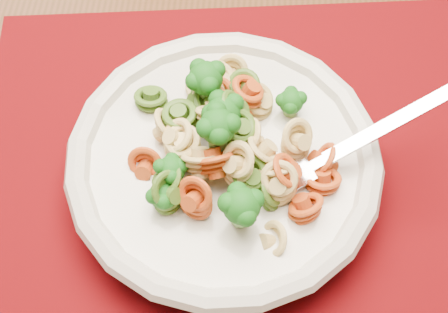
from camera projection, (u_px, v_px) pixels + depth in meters
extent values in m
cube|color=#55381C|center=(121.00, 133.00, 1.45)|extent=(4.00, 4.00, 0.01)
cube|color=#522C17|center=(184.00, 71.00, 0.61)|extent=(1.52, 1.19, 0.04)
cube|color=#4F0303|center=(244.00, 162.00, 0.54)|extent=(0.50, 0.42, 0.00)
cylinder|color=beige|center=(224.00, 177.00, 0.52)|extent=(0.11, 0.11, 0.01)
cylinder|color=beige|center=(224.00, 167.00, 0.51)|extent=(0.23, 0.23, 0.03)
torus|color=beige|center=(224.00, 158.00, 0.49)|extent=(0.25, 0.25, 0.02)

